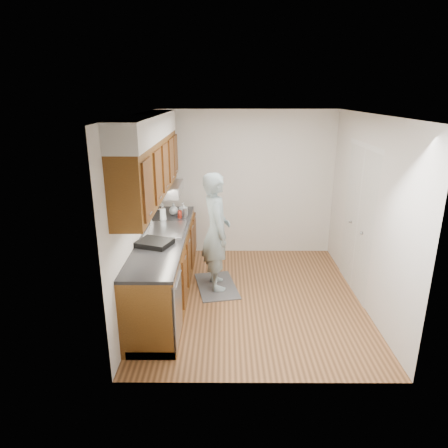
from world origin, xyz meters
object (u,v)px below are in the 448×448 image
steel_can (185,212)px  soap_bottle_c (174,209)px  soap_bottle_b (183,209)px  soda_can (180,214)px  person (216,224)px  dish_rack (154,243)px  soap_bottle_a (163,212)px

steel_can → soap_bottle_c: bearing=153.6°
soap_bottle_b → steel_can: size_ratio=1.63×
soda_can → steel_can: steel_can is taller
soap_bottle_b → soda_can: soap_bottle_b is taller
person → soap_bottle_b: 0.75m
soap_bottle_b → dish_rack: 1.29m
soap_bottle_a → soap_bottle_b: soap_bottle_a is taller
soda_can → dish_rack: 1.16m
soda_can → steel_can: 0.11m
soap_bottle_a → steel_can: (0.30, 0.23, -0.07)m
soap_bottle_b → person: bearing=-46.5°
soap_bottle_b → dish_rack: size_ratio=0.52×
person → steel_can: person is taller
soda_can → soap_bottle_c: bearing=122.4°
soap_bottle_b → soap_bottle_c: soap_bottle_b is taller
person → soap_bottle_b: (-0.52, 0.55, 0.06)m
person → steel_can: size_ratio=15.15×
soap_bottle_a → soap_bottle_c: (0.12, 0.33, -0.04)m
steel_can → dish_rack: bearing=-102.1°
soap_bottle_b → soda_can: size_ratio=1.76×
person → soap_bottle_b: bearing=31.4°
steel_can → person: bearing=-46.0°
soap_bottle_b → dish_rack: (-0.24, -1.27, -0.07)m
soap_bottle_c → soda_can: bearing=-57.6°
person → soap_bottle_b: person is taller
soap_bottle_c → dish_rack: soap_bottle_c is taller
soap_bottle_c → soda_can: (0.12, -0.18, -0.03)m
person → soap_bottle_b: size_ratio=9.30×
soap_bottle_c → dish_rack: size_ratio=0.46×
soap_bottle_a → soap_bottle_c: 0.35m
soda_can → dish_rack: bearing=-99.6°
dish_rack → soap_bottle_a: bearing=112.5°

